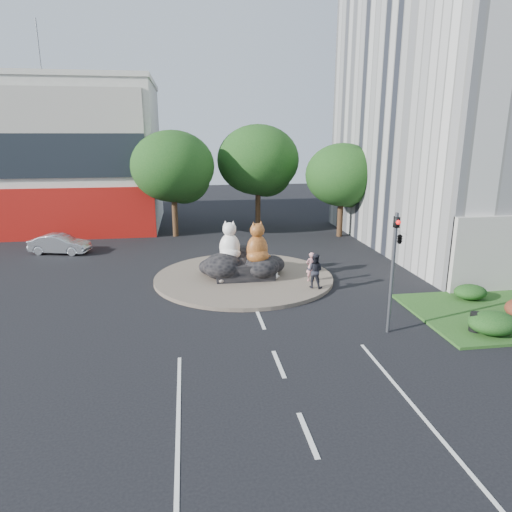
{
  "coord_description": "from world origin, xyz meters",
  "views": [
    {
      "loc": [
        -3.01,
        -14.4,
        7.92
      ],
      "look_at": [
        0.32,
        7.49,
        2.0
      ],
      "focal_mm": 32.0,
      "sensor_mm": 36.0,
      "label": 1
    }
  ],
  "objects_px": {
    "kitten_white": "(274,271)",
    "litter_bin": "(476,322)",
    "kitten_calico": "(221,275)",
    "pedestrian_dark": "(315,271)",
    "pedestrian_pink": "(311,267)",
    "parked_car": "(60,244)",
    "cat_white": "(230,240)",
    "cat_tabby": "(257,242)"
  },
  "relations": [
    {
      "from": "kitten_calico",
      "to": "pedestrian_dark",
      "type": "height_order",
      "value": "pedestrian_dark"
    },
    {
      "from": "kitten_calico",
      "to": "parked_car",
      "type": "height_order",
      "value": "parked_car"
    },
    {
      "from": "kitten_white",
      "to": "parked_car",
      "type": "xyz_separation_m",
      "value": [
        -13.33,
        8.4,
        0.03
      ]
    },
    {
      "from": "cat_tabby",
      "to": "litter_bin",
      "type": "bearing_deg",
      "value": -68.72
    },
    {
      "from": "pedestrian_dark",
      "to": "pedestrian_pink",
      "type": "bearing_deg",
      "value": -66.84
    },
    {
      "from": "cat_tabby",
      "to": "kitten_white",
      "type": "relative_size",
      "value": 2.65
    },
    {
      "from": "pedestrian_pink",
      "to": "parked_car",
      "type": "distance_m",
      "value": 17.72
    },
    {
      "from": "pedestrian_pink",
      "to": "kitten_white",
      "type": "bearing_deg",
      "value": -29.59
    },
    {
      "from": "cat_white",
      "to": "cat_tabby",
      "type": "distance_m",
      "value": 1.63
    },
    {
      "from": "kitten_calico",
      "to": "pedestrian_pink",
      "type": "xyz_separation_m",
      "value": [
        4.85,
        -0.4,
        0.37
      ]
    },
    {
      "from": "parked_car",
      "to": "litter_bin",
      "type": "distance_m",
      "value": 25.95
    },
    {
      "from": "kitten_white",
      "to": "litter_bin",
      "type": "relative_size",
      "value": 1.11
    },
    {
      "from": "kitten_calico",
      "to": "pedestrian_dark",
      "type": "relative_size",
      "value": 0.47
    },
    {
      "from": "pedestrian_pink",
      "to": "kitten_calico",
      "type": "bearing_deg",
      "value": -14.73
    },
    {
      "from": "cat_white",
      "to": "kitten_calico",
      "type": "height_order",
      "value": "cat_white"
    },
    {
      "from": "kitten_calico",
      "to": "pedestrian_dark",
      "type": "distance_m",
      "value": 5.0
    },
    {
      "from": "cat_white",
      "to": "parked_car",
      "type": "xyz_separation_m",
      "value": [
        -10.98,
        7.38,
        -1.56
      ]
    },
    {
      "from": "kitten_calico",
      "to": "litter_bin",
      "type": "distance_m",
      "value": 12.43
    },
    {
      "from": "cat_tabby",
      "to": "kitten_calico",
      "type": "relative_size",
      "value": 2.68
    },
    {
      "from": "pedestrian_pink",
      "to": "litter_bin",
      "type": "xyz_separation_m",
      "value": [
        4.98,
        -7.22,
        -0.48
      ]
    },
    {
      "from": "pedestrian_dark",
      "to": "kitten_calico",
      "type": "bearing_deg",
      "value": 11.07
    },
    {
      "from": "litter_bin",
      "to": "cat_white",
      "type": "bearing_deg",
      "value": 135.93
    },
    {
      "from": "kitten_calico",
      "to": "cat_white",
      "type": "bearing_deg",
      "value": 90.55
    },
    {
      "from": "cat_white",
      "to": "parked_car",
      "type": "height_order",
      "value": "cat_white"
    },
    {
      "from": "kitten_white",
      "to": "kitten_calico",
      "type": "bearing_deg",
      "value": 140.75
    },
    {
      "from": "cat_white",
      "to": "kitten_calico",
      "type": "bearing_deg",
      "value": -94.71
    },
    {
      "from": "cat_white",
      "to": "kitten_white",
      "type": "distance_m",
      "value": 3.01
    },
    {
      "from": "cat_white",
      "to": "litter_bin",
      "type": "xyz_separation_m",
      "value": [
        9.21,
        -8.92,
        -1.71
      ]
    },
    {
      "from": "cat_tabby",
      "to": "pedestrian_dark",
      "type": "relative_size",
      "value": 1.27
    },
    {
      "from": "kitten_white",
      "to": "pedestrian_pink",
      "type": "bearing_deg",
      "value": -64.07
    },
    {
      "from": "kitten_calico",
      "to": "pedestrian_dark",
      "type": "bearing_deg",
      "value": 8.03
    },
    {
      "from": "kitten_calico",
      "to": "parked_car",
      "type": "xyz_separation_m",
      "value": [
        -10.37,
        8.67,
        0.03
      ]
    },
    {
      "from": "pedestrian_pink",
      "to": "pedestrian_dark",
      "type": "bearing_deg",
      "value": 74.2
    },
    {
      "from": "cat_tabby",
      "to": "kitten_white",
      "type": "height_order",
      "value": "cat_tabby"
    },
    {
      "from": "cat_tabby",
      "to": "parked_car",
      "type": "xyz_separation_m",
      "value": [
        -12.42,
        8.15,
        -1.59
      ]
    },
    {
      "from": "pedestrian_pink",
      "to": "parked_car",
      "type": "height_order",
      "value": "pedestrian_pink"
    },
    {
      "from": "cat_white",
      "to": "kitten_calico",
      "type": "distance_m",
      "value": 2.14
    },
    {
      "from": "cat_tabby",
      "to": "kitten_white",
      "type": "bearing_deg",
      "value": -37.86
    },
    {
      "from": "pedestrian_pink",
      "to": "parked_car",
      "type": "bearing_deg",
      "value": -40.85
    },
    {
      "from": "cat_white",
      "to": "pedestrian_pink",
      "type": "bearing_deg",
      "value": -1.21
    },
    {
      "from": "pedestrian_pink",
      "to": "litter_bin",
      "type": "height_order",
      "value": "pedestrian_pink"
    },
    {
      "from": "kitten_white",
      "to": "litter_bin",
      "type": "height_order",
      "value": "kitten_white"
    }
  ]
}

